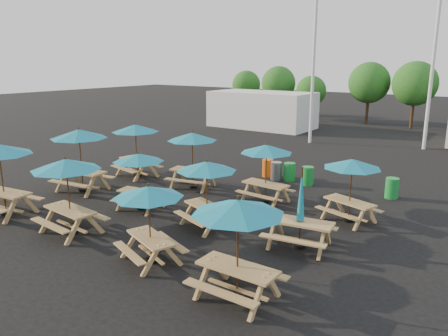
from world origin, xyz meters
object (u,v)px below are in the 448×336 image
Objects in this scene: picnic_unit_9 at (238,213)px; picnic_unit_11 at (352,167)px; picnic_unit_4 at (139,161)px; picnic_unit_5 at (192,140)px; picnic_unit_8 at (266,152)px; waste_bin_2 at (290,172)px; waste_bin_0 at (268,168)px; waste_bin_4 at (392,188)px; picnic_unit_7 at (207,170)px; picnic_unit_3 at (66,169)px; picnic_unit_6 at (149,197)px; waste_bin_1 at (276,171)px; picnic_unit_10 at (300,215)px; picnic_unit_2 at (135,131)px; picnic_unit_1 at (79,138)px; waste_bin_3 at (308,176)px.

picnic_unit_11 is (0.34, 6.16, -0.18)m from picnic_unit_9.
picnic_unit_5 is at bearing 84.81° from picnic_unit_4.
picnic_unit_8 is 6.96m from picnic_unit_9.
picnic_unit_8 is 0.95× the size of picnic_unit_9.
waste_bin_0 is at bearing 177.68° from waste_bin_2.
waste_bin_0 is 5.53m from waste_bin_4.
picnic_unit_4 is 0.86× the size of picnic_unit_7.
picnic_unit_3 reaches higher than picnic_unit_5.
picnic_unit_9 is at bearing 15.54° from picnic_unit_6.
picnic_unit_11 is (3.26, -0.16, -0.07)m from picnic_unit_8.
picnic_unit_9 is 10.36m from waste_bin_2.
waste_bin_1 is at bearing -23.59° from waste_bin_0.
picnic_unit_10 is at bearing -36.24° from picnic_unit_5.
picnic_unit_8 is at bearing -10.21° from picnic_unit_5.
waste_bin_2 is at bearing 40.71° from picnic_unit_2.
picnic_unit_1 reaches higher than picnic_unit_3.
picnic_unit_4 is (3.56, -0.24, -0.44)m from picnic_unit_1.
picnic_unit_10 reaches higher than waste_bin_4.
picnic_unit_6 is 1.05× the size of picnic_unit_8.
waste_bin_2 is at bearing 156.55° from picnic_unit_11.
picnic_unit_2 reaches higher than picnic_unit_7.
picnic_unit_9 reaches higher than picnic_unit_11.
waste_bin_3 is (3.66, 9.17, -1.64)m from picnic_unit_3.
waste_bin_0 and waste_bin_2 have the same top height.
picnic_unit_3 is 4.20m from picnic_unit_7.
picnic_unit_7 reaches higher than waste_bin_3.
picnic_unit_9 is at bearing -63.92° from waste_bin_0.
picnic_unit_10 is at bearing -60.79° from waste_bin_2.
picnic_unit_3 is 2.96× the size of waste_bin_1.
picnic_unit_2 is 6.56m from waste_bin_1.
picnic_unit_7 is (2.99, 0.01, 0.10)m from picnic_unit_4.
picnic_unit_8 is 2.77× the size of waste_bin_2.
picnic_unit_2 is 3.11× the size of waste_bin_3.
picnic_unit_1 is at bearing 171.62° from picnic_unit_10.
waste_bin_1 is at bearing 63.42° from picnic_unit_4.
picnic_unit_3 is at bearing -101.24° from picnic_unit_4.
waste_bin_2 is 0.98m from waste_bin_3.
picnic_unit_1 is 1.09× the size of picnic_unit_6.
picnic_unit_2 is 9.97m from picnic_unit_11.
picnic_unit_1 is 9.00m from waste_bin_2.
picnic_unit_4 is 2.57× the size of waste_bin_1.
picnic_unit_4 is at bearing -119.16° from waste_bin_3.
waste_bin_4 is (7.19, 3.32, -1.63)m from picnic_unit_5.
picnic_unit_1 is at bearing 175.84° from picnic_unit_6.
picnic_unit_3 is 9.68m from waste_bin_0.
picnic_unit_5 is 8.93m from picnic_unit_9.
picnic_unit_1 is 1.25× the size of picnic_unit_4.
picnic_unit_10 is at bearing -98.18° from waste_bin_4.
picnic_unit_2 is at bearing -145.10° from waste_bin_0.
picnic_unit_8 is at bearing 104.20° from picnic_unit_7.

